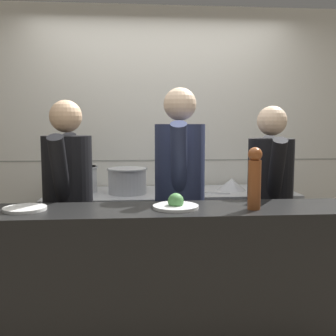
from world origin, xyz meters
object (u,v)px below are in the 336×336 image
plated_dish_appetiser (176,205)px  chef_head_cook (68,207)px  pepper_mill (255,177)px  plated_dish_main (25,209)px  chef_line (270,204)px  oven_range (106,243)px  sauce_pot (127,180)px  stock_pot (78,179)px  chef_sous (180,197)px  mixing_bowl_steel (231,184)px  chefs_knife (203,192)px

plated_dish_appetiser → chef_head_cook: bearing=145.2°
plated_dish_appetiser → pepper_mill: size_ratio=0.75×
chef_head_cook → plated_dish_main: bearing=-106.8°
chef_line → plated_dish_appetiser: bearing=-134.5°
oven_range → plated_dish_main: (-0.36, -1.16, 0.56)m
sauce_pot → stock_pot: bearing=166.5°
chef_sous → chef_line: bearing=10.3°
oven_range → stock_pot: 0.62m
plated_dish_appetiser → chef_line: 0.95m
plated_dish_appetiser → chef_sous: bearing=81.1°
mixing_bowl_steel → chef_head_cook: chef_head_cook is taller
sauce_pot → chefs_knife: size_ratio=0.90×
sauce_pot → plated_dish_appetiser: 1.17m
chefs_knife → chef_sous: size_ratio=0.22×
pepper_mill → plated_dish_appetiser: bearing=171.7°
plated_dish_main → plated_dish_appetiser: (0.86, -0.02, 0.01)m
chef_head_cook → pepper_mill: bearing=-23.3°
chefs_knife → chef_sous: 0.61m
plated_dish_main → chef_sous: 1.07m
mixing_bowl_steel → plated_dish_appetiser: 1.33m
mixing_bowl_steel → chefs_knife: size_ratio=0.68×
plated_dish_main → pepper_mill: (1.30, -0.08, 0.18)m
stock_pot → pepper_mill: bearing=-47.7°
mixing_bowl_steel → chef_head_cook: bearing=-152.3°
pepper_mill → chef_head_cook: (-1.14, 0.55, -0.27)m
mixing_bowl_steel → pepper_mill: bearing=-98.2°
oven_range → pepper_mill: size_ratio=2.78×
pepper_mill → chef_sous: (-0.36, 0.59, -0.22)m
stock_pot → oven_range: bearing=-13.2°
mixing_bowl_steel → plated_dish_appetiser: size_ratio=0.97×
oven_range → plated_dish_appetiser: bearing=-67.0°
plated_dish_main → chef_head_cook: chef_head_cook is taller
chef_sous → chef_head_cook: bearing=-168.8°
stock_pot → plated_dish_appetiser: stock_pot is taller
stock_pot → pepper_mill: size_ratio=0.99×
plated_dish_main → chef_line: 1.71m
stock_pot → sauce_pot: size_ratio=1.02×
chef_head_cook → chef_sous: chef_sous is taller
mixing_bowl_steel → chef_line: (0.14, -0.62, -0.06)m
chef_line → mixing_bowl_steel: bearing=111.5°
sauce_pot → pepper_mill: 1.42m
sauce_pot → chef_head_cook: (-0.39, -0.64, -0.10)m
chefs_knife → plated_dish_appetiser: plated_dish_appetiser is taller
oven_range → sauce_pot: size_ratio=2.87×
oven_range → pepper_mill: bearing=-52.8°
chefs_knife → plated_dish_appetiser: bearing=-107.7°
plated_dish_appetiser → chefs_knife: bearing=72.3°
stock_pot → chef_line: bearing=-24.2°
oven_range → mixing_bowl_steel: (1.12, 0.00, 0.51)m
stock_pot → chef_sous: chef_sous is taller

